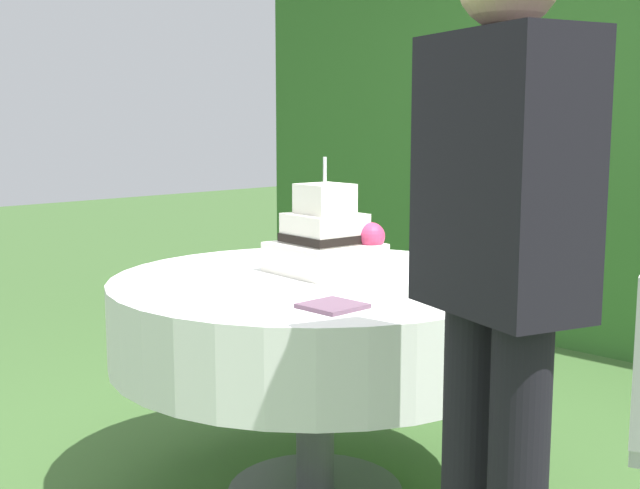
{
  "coord_description": "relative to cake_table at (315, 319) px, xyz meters",
  "views": [
    {
      "loc": [
        1.81,
        -1.82,
        1.22
      ],
      "look_at": [
        -0.02,
        0.04,
        0.84
      ],
      "focal_mm": 45.74,
      "sensor_mm": 36.0,
      "label": 1
    }
  ],
  "objects": [
    {
      "name": "cake_table",
      "position": [
        0.0,
        0.0,
        0.0
      ],
      "size": [
        1.31,
        1.31,
        0.74
      ],
      "color": "#4C4C51",
      "rests_on": "ground_plane"
    },
    {
      "name": "wedding_cake",
      "position": [
        -0.04,
        0.09,
        0.24
      ],
      "size": [
        0.34,
        0.34,
        0.38
      ],
      "color": "white",
      "rests_on": "cake_table"
    },
    {
      "name": "serving_plate_near",
      "position": [
        -0.45,
        -0.04,
        0.14
      ],
      "size": [
        0.13,
        0.13,
        0.01
      ],
      "primitive_type": "cylinder",
      "color": "white",
      "rests_on": "cake_table"
    },
    {
      "name": "serving_plate_far",
      "position": [
        -0.35,
        0.31,
        0.14
      ],
      "size": [
        0.14,
        0.14,
        0.01
      ],
      "primitive_type": "cylinder",
      "color": "white",
      "rests_on": "cake_table"
    },
    {
      "name": "napkin_stack",
      "position": [
        0.34,
        -0.28,
        0.14
      ],
      "size": [
        0.15,
        0.15,
        0.01
      ],
      "primitive_type": "cube",
      "rotation": [
        0.0,
        0.0,
        -0.02
      ],
      "color": "#6B4C60",
      "rests_on": "cake_table"
    },
    {
      "name": "standing_person",
      "position": [
        0.94,
        -0.42,
        0.33
      ],
      "size": [
        0.41,
        0.31,
        1.6
      ],
      "color": "black",
      "rests_on": "ground_plane"
    }
  ]
}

